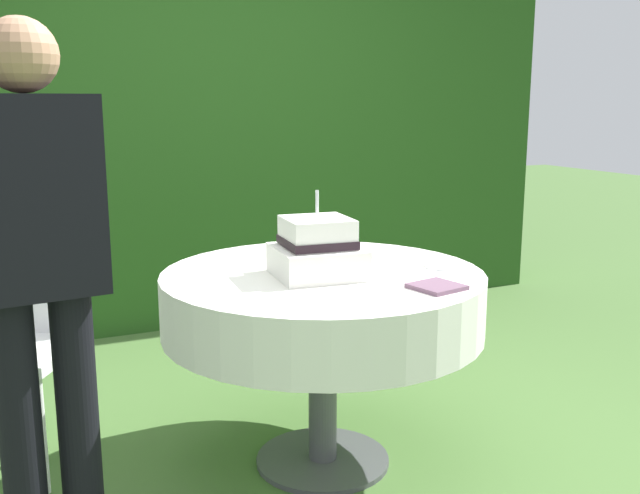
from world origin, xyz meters
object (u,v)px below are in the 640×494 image
serving_plate_far (441,266)px  garden_chair (28,327)px  cake_table (323,303)px  napkin_stack (437,287)px  serving_plate_near (384,254)px  wedding_cake (318,249)px  serving_plate_left (299,245)px  standing_person (37,267)px

serving_plate_far → garden_chair: bearing=157.1°
cake_table → napkin_stack: napkin_stack is taller
serving_plate_near → serving_plate_far: size_ratio=1.05×
cake_table → serving_plate_near: 0.40m
wedding_cake → napkin_stack: 0.45m
serving_plate_left → napkin_stack: 0.86m
wedding_cake → standing_person: (-0.95, -0.20, 0.07)m
serving_plate_far → serving_plate_left: same height
standing_person → serving_plate_left: bearing=33.3°
garden_chair → standing_person: size_ratio=0.56×
serving_plate_near → napkin_stack: (-0.10, -0.54, 0.00)m
serving_plate_far → cake_table: bearing=165.2°
cake_table → wedding_cake: size_ratio=3.59×
standing_person → wedding_cake: bearing=12.1°
cake_table → napkin_stack: 0.47m
standing_person → serving_plate_far: bearing=5.3°
napkin_stack → garden_chair: 1.55m
wedding_cake → napkin_stack: (0.29, -0.34, -0.09)m
wedding_cake → serving_plate_near: 0.45m
serving_plate_near → serving_plate_left: 0.39m
serving_plate_near → napkin_stack: size_ratio=0.87×
serving_plate_left → napkin_stack: (0.14, -0.85, 0.00)m
cake_table → serving_plate_left: bearing=77.7°
napkin_stack → wedding_cake: bearing=130.4°
cake_table → garden_chair: 1.13m
serving_plate_near → garden_chair: garden_chair is taller
serving_plate_near → cake_table: bearing=-155.2°
serving_plate_far → standing_person: size_ratio=0.08×
cake_table → serving_plate_left: (0.10, 0.47, 0.12)m
serving_plate_far → serving_plate_left: 0.68m
cake_table → serving_plate_far: (0.44, -0.12, 0.12)m
wedding_cake → serving_plate_far: (0.48, -0.07, -0.09)m
serving_plate_far → wedding_cake: bearing=171.4°
serving_plate_left → standing_person: 1.32m
cake_table → standing_person: (-0.99, -0.25, 0.28)m
cake_table → standing_person: size_ratio=0.75×
wedding_cake → serving_plate_left: (0.14, 0.51, -0.09)m
cake_table → serving_plate_far: size_ratio=9.37×
napkin_stack → standing_person: size_ratio=0.10×
wedding_cake → standing_person: standing_person is taller
wedding_cake → serving_plate_near: bearing=27.9°
serving_plate_far → napkin_stack: napkin_stack is taller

